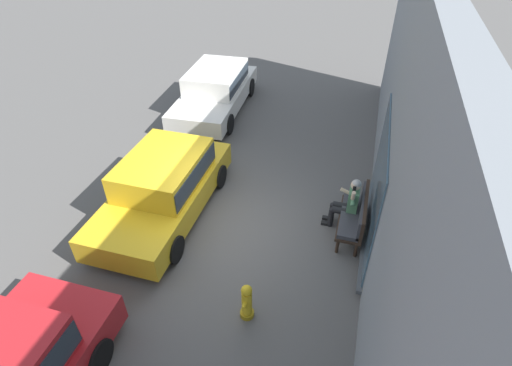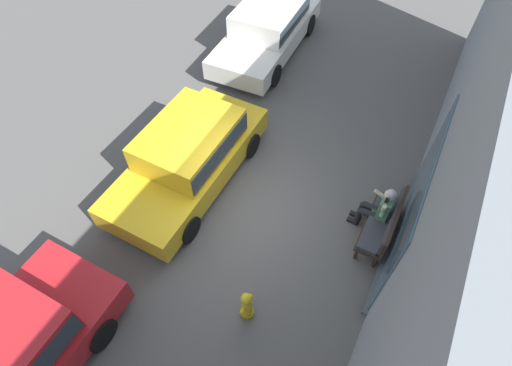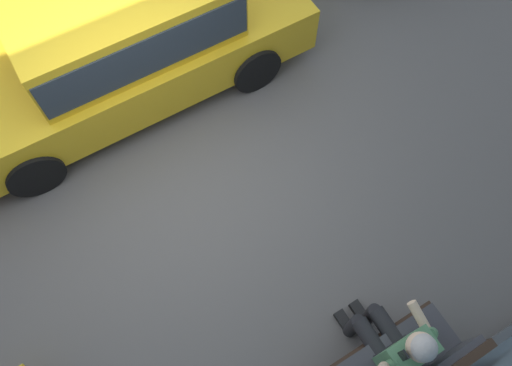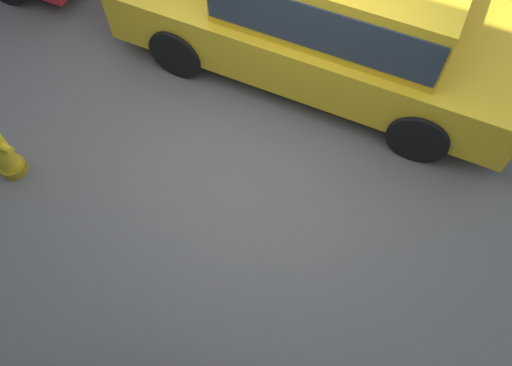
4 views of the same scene
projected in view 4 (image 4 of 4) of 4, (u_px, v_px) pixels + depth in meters
The scene contains 2 objects.
ground_plane at pixel (259, 150), 5.11m from camera, with size 60.00×60.00×0.00m, color #565451.
parked_car_mid at pixel (335, 1), 5.06m from camera, with size 4.31×1.94×1.47m.
Camera 4 is at (-1.15, 2.60, 4.26)m, focal length 35.00 mm.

